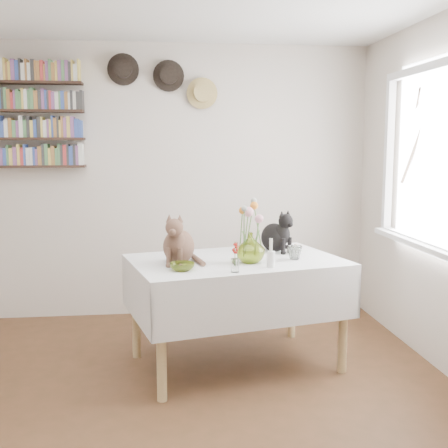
{
  "coord_description": "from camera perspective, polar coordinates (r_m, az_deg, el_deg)",
  "views": [
    {
      "loc": [
        0.02,
        -2.97,
        1.59
      ],
      "look_at": [
        0.48,
        0.8,
        1.05
      ],
      "focal_mm": 45.0,
      "sensor_mm": 36.0,
      "label": 1
    }
  ],
  "objects": [
    {
      "name": "drinking_glass",
      "position": [
        4.0,
        7.19,
        -2.9
      ],
      "size": [
        0.15,
        0.15,
        0.1
      ],
      "primitive_type": "imported",
      "rotation": [
        0.0,
        0.0,
        0.6
      ],
      "color": "white",
      "rests_on": "dining_table"
    },
    {
      "name": "dining_table",
      "position": [
        4.04,
        1.25,
        -6.27
      ],
      "size": [
        1.64,
        1.25,
        0.78
      ],
      "color": "white",
      "rests_on": "room"
    },
    {
      "name": "berry_jar",
      "position": [
        3.57,
        1.12,
        -3.39
      ],
      "size": [
        0.05,
        0.05,
        0.22
      ],
      "color": "white",
      "rests_on": "dining_table"
    },
    {
      "name": "wall_hats",
      "position": [
        5.19,
        -6.02,
        14.41
      ],
      "size": [
        0.98,
        0.09,
        0.48
      ],
      "color": "black",
      "rests_on": "room"
    },
    {
      "name": "room",
      "position": [
        2.99,
        -7.31,
        1.51
      ],
      "size": [
        4.08,
        4.58,
        2.58
      ],
      "color": "brown",
      "rests_on": "ground"
    },
    {
      "name": "porcelain_figurine",
      "position": [
        4.17,
        7.26,
        -2.64
      ],
      "size": [
        0.04,
        0.04,
        0.09
      ],
      "color": "white",
      "rests_on": "dining_table"
    },
    {
      "name": "flower_bouquet",
      "position": [
        3.84,
        2.65,
        1.09
      ],
      "size": [
        0.17,
        0.12,
        0.39
      ],
      "color": "#4C7233",
      "rests_on": "flower_vase"
    },
    {
      "name": "black_cat",
      "position": [
        4.29,
        5.13,
        -0.59
      ],
      "size": [
        0.33,
        0.35,
        0.33
      ],
      "primitive_type": null,
      "rotation": [
        0.0,
        0.0,
        0.57
      ],
      "color": "black",
      "rests_on": "dining_table"
    },
    {
      "name": "window",
      "position": [
        4.24,
        20.4,
        4.96
      ],
      "size": [
        0.12,
        1.52,
        1.32
      ],
      "color": "white",
      "rests_on": "room"
    },
    {
      "name": "green_bowl",
      "position": [
        3.64,
        -4.28,
        -4.35
      ],
      "size": [
        0.16,
        0.16,
        0.05
      ],
      "primitive_type": "imported",
      "rotation": [
        0.0,
        0.0,
        0.01
      ],
      "color": "#AFC543",
      "rests_on": "dining_table"
    },
    {
      "name": "flower_vase",
      "position": [
        3.86,
        2.7,
        -2.42
      ],
      "size": [
        0.23,
        0.23,
        0.21
      ],
      "primitive_type": "imported",
      "rotation": [
        0.0,
        0.0,
        0.13
      ],
      "color": "#AFC543",
      "rests_on": "dining_table"
    },
    {
      "name": "bookshelf_unit",
      "position": [
        5.26,
        -19.57,
        10.37
      ],
      "size": [
        1.0,
        0.16,
        0.91
      ],
      "color": "#321F16",
      "rests_on": "room"
    },
    {
      "name": "tabby_cat",
      "position": [
        3.85,
        -4.63,
        -1.35
      ],
      "size": [
        0.31,
        0.35,
        0.36
      ],
      "primitive_type": null,
      "rotation": [
        0.0,
        0.0,
        -0.25
      ],
      "color": "brown",
      "rests_on": "dining_table"
    },
    {
      "name": "candlestick",
      "position": [
        3.73,
        4.78,
        -3.43
      ],
      "size": [
        0.05,
        0.05,
        0.19
      ],
      "color": "white",
      "rests_on": "dining_table"
    }
  ]
}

